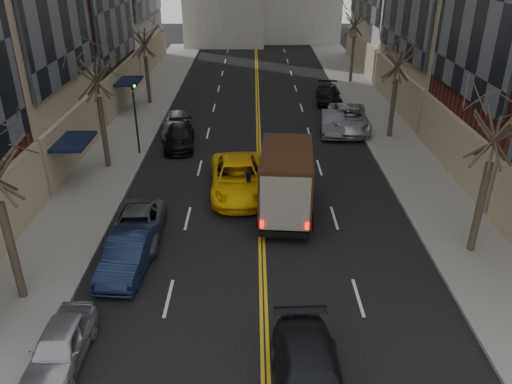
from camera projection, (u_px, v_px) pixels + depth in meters
sidewalk_left at (132, 128)px, 35.33m from camera, size 4.00×66.00×0.15m
sidewalk_right at (385, 127)px, 35.42m from camera, size 4.00×66.00×0.15m
tree_lf_mid at (92, 53)px, 26.16m from camera, size 3.20×3.20×8.91m
tree_lf_far at (143, 28)px, 38.06m from camera, size 3.20×3.20×8.12m
tree_rt_near at (503, 104)px, 18.25m from camera, size 3.20×3.20×8.71m
tree_rt_mid at (401, 44)px, 30.92m from camera, size 3.20×3.20×8.32m
tree_rt_far at (356, 7)px, 44.10m from camera, size 3.20×3.20×9.11m
traffic_signal at (135, 111)px, 29.63m from camera, size 0.29×0.26×4.70m
ups_truck at (286, 180)px, 23.58m from camera, size 2.91×6.34×3.38m
observer_sedan at (310, 382)px, 13.91m from camera, size 2.20×5.05×1.45m
taxi at (238, 178)px, 25.84m from camera, size 3.18×6.22×1.68m
pedestrian at (249, 187)px, 24.92m from camera, size 0.56×0.70×1.69m
parked_lf_a at (60, 346)px, 15.27m from camera, size 1.52×3.74×1.27m
parked_lf_b at (129, 253)px, 19.74m from camera, size 1.87×4.49×1.44m
parked_lf_c at (137, 226)px, 21.77m from camera, size 2.35×4.75×1.29m
parked_lf_d at (179, 137)px, 31.94m from camera, size 2.21×4.66×1.31m
parked_lf_e at (175, 123)px, 34.22m from camera, size 2.12×4.39×1.44m
parked_rt_a at (333, 123)px, 34.23m from camera, size 1.97×4.47×1.43m
parked_rt_b at (349, 119)px, 34.79m from camera, size 3.20×6.09×1.63m
parked_rt_c at (328, 95)px, 40.84m from camera, size 2.33×4.87×1.37m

